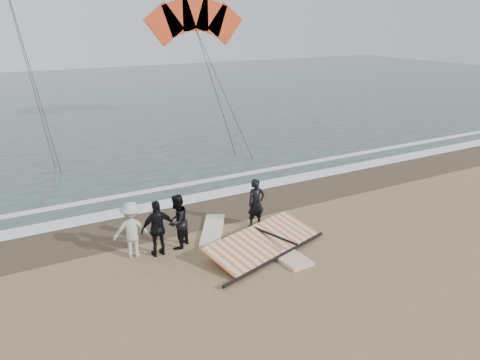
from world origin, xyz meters
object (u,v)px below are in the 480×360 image
object	(u,v)px
man_main	(256,203)
board_cream	(213,230)
board_white	(276,249)
sail_rig	(260,243)

from	to	relation	value
man_main	board_cream	world-z (taller)	man_main
board_white	sail_rig	size ratio (longest dim) A/B	0.63
board_white	sail_rig	world-z (taller)	sail_rig
man_main	board_white	xyz separation A→B (m)	(-0.36, -1.81, -0.81)
man_main	sail_rig	world-z (taller)	man_main
board_white	board_cream	xyz separation A→B (m)	(-1.13, 2.16, -0.00)
board_white	sail_rig	distance (m)	0.54
board_cream	board_white	bearing A→B (deg)	-31.34
board_cream	man_main	bearing A→B (deg)	17.60
board_white	sail_rig	xyz separation A→B (m)	(-0.39, 0.34, 0.14)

